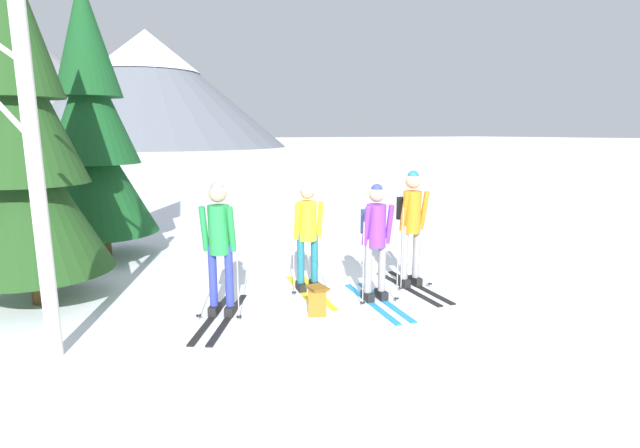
{
  "coord_description": "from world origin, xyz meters",
  "views": [
    {
      "loc": [
        -3.2,
        -6.05,
        2.43
      ],
      "look_at": [
        0.06,
        0.36,
        1.05
      ],
      "focal_mm": 26.91,
      "sensor_mm": 36.0,
      "label": 1
    }
  ],
  "objects_px": {
    "backpack_on_snow_front": "(317,300)",
    "birch_tree_tall": "(34,169)",
    "skier_in_yellow": "(307,231)",
    "pine_tree_near": "(27,147)",
    "skier_in_purple": "(375,236)",
    "pine_tree_mid": "(93,135)",
    "skier_in_orange": "(411,221)",
    "skier_in_green": "(219,243)"
  },
  "relations": [
    {
      "from": "skier_in_green",
      "to": "skier_in_yellow",
      "type": "xyz_separation_m",
      "value": [
        1.48,
        0.42,
        -0.05
      ]
    },
    {
      "from": "skier_in_yellow",
      "to": "pine_tree_near",
      "type": "distance_m",
      "value": 4.06
    },
    {
      "from": "pine_tree_near",
      "to": "birch_tree_tall",
      "type": "distance_m",
      "value": 2.02
    },
    {
      "from": "pine_tree_mid",
      "to": "skier_in_green",
      "type": "bearing_deg",
      "value": -72.91
    },
    {
      "from": "backpack_on_snow_front",
      "to": "birch_tree_tall",
      "type": "bearing_deg",
      "value": 176.7
    },
    {
      "from": "skier_in_purple",
      "to": "skier_in_orange",
      "type": "bearing_deg",
      "value": 19.2
    },
    {
      "from": "skier_in_yellow",
      "to": "skier_in_green",
      "type": "bearing_deg",
      "value": -163.98
    },
    {
      "from": "skier_in_purple",
      "to": "birch_tree_tall",
      "type": "xyz_separation_m",
      "value": [
        -4.13,
        0.1,
        1.1
      ]
    },
    {
      "from": "skier_in_orange",
      "to": "pine_tree_mid",
      "type": "bearing_deg",
      "value": 135.68
    },
    {
      "from": "skier_in_green",
      "to": "backpack_on_snow_front",
      "type": "xyz_separation_m",
      "value": [
        1.18,
        -0.5,
        -0.82
      ]
    },
    {
      "from": "skier_in_yellow",
      "to": "pine_tree_near",
      "type": "relative_size",
      "value": 0.36
    },
    {
      "from": "skier_in_purple",
      "to": "skier_in_orange",
      "type": "relative_size",
      "value": 0.95
    },
    {
      "from": "pine_tree_near",
      "to": "pine_tree_mid",
      "type": "relative_size",
      "value": 0.94
    },
    {
      "from": "skier_in_yellow",
      "to": "skier_in_orange",
      "type": "relative_size",
      "value": 0.94
    },
    {
      "from": "birch_tree_tall",
      "to": "backpack_on_snow_front",
      "type": "bearing_deg",
      "value": -3.3
    },
    {
      "from": "skier_in_yellow",
      "to": "skier_in_purple",
      "type": "distance_m",
      "value": 1.08
    },
    {
      "from": "skier_in_yellow",
      "to": "skier_in_orange",
      "type": "distance_m",
      "value": 1.64
    },
    {
      "from": "pine_tree_near",
      "to": "backpack_on_snow_front",
      "type": "bearing_deg",
      "value": -33.09
    },
    {
      "from": "skier_in_purple",
      "to": "backpack_on_snow_front",
      "type": "relative_size",
      "value": 4.49
    },
    {
      "from": "backpack_on_snow_front",
      "to": "skier_in_purple",
      "type": "bearing_deg",
      "value": 4.72
    },
    {
      "from": "birch_tree_tall",
      "to": "skier_in_purple",
      "type": "bearing_deg",
      "value": -1.4
    },
    {
      "from": "skier_in_orange",
      "to": "pine_tree_near",
      "type": "height_order",
      "value": "pine_tree_near"
    },
    {
      "from": "skier_in_purple",
      "to": "pine_tree_mid",
      "type": "distance_m",
      "value": 5.8
    },
    {
      "from": "backpack_on_snow_front",
      "to": "skier_in_orange",
      "type": "bearing_deg",
      "value": 11.71
    },
    {
      "from": "pine_tree_mid",
      "to": "backpack_on_snow_front",
      "type": "xyz_separation_m",
      "value": [
        2.43,
        -4.55,
        -2.19
      ]
    },
    {
      "from": "birch_tree_tall",
      "to": "skier_in_yellow",
      "type": "bearing_deg",
      "value": 12.13
    },
    {
      "from": "pine_tree_near",
      "to": "pine_tree_mid",
      "type": "bearing_deg",
      "value": 68.72
    },
    {
      "from": "pine_tree_mid",
      "to": "skier_in_yellow",
      "type": "bearing_deg",
      "value": -53.14
    },
    {
      "from": "pine_tree_near",
      "to": "birch_tree_tall",
      "type": "xyz_separation_m",
      "value": [
        0.2,
        -2.0,
        -0.16
      ]
    },
    {
      "from": "birch_tree_tall",
      "to": "skier_in_orange",
      "type": "bearing_deg",
      "value": 2.29
    },
    {
      "from": "birch_tree_tall",
      "to": "skier_in_green",
      "type": "bearing_deg",
      "value": 9.14
    },
    {
      "from": "skier_in_yellow",
      "to": "pine_tree_near",
      "type": "xyz_separation_m",
      "value": [
        -3.64,
        1.26,
        1.28
      ]
    },
    {
      "from": "skier_in_green",
      "to": "pine_tree_near",
      "type": "relative_size",
      "value": 0.37
    },
    {
      "from": "skier_in_purple",
      "to": "birch_tree_tall",
      "type": "bearing_deg",
      "value": 178.6
    },
    {
      "from": "skier_in_green",
      "to": "skier_in_yellow",
      "type": "distance_m",
      "value": 1.54
    },
    {
      "from": "skier_in_orange",
      "to": "pine_tree_mid",
      "type": "distance_m",
      "value": 6.11
    },
    {
      "from": "skier_in_yellow",
      "to": "skier_in_orange",
      "type": "bearing_deg",
      "value": -19.25
    },
    {
      "from": "skier_in_purple",
      "to": "pine_tree_near",
      "type": "distance_m",
      "value": 4.97
    },
    {
      "from": "skier_in_orange",
      "to": "backpack_on_snow_front",
      "type": "bearing_deg",
      "value": -168.29
    },
    {
      "from": "skier_in_green",
      "to": "pine_tree_mid",
      "type": "bearing_deg",
      "value": 107.09
    },
    {
      "from": "skier_in_yellow",
      "to": "skier_in_purple",
      "type": "xyz_separation_m",
      "value": [
        0.68,
        -0.84,
        0.01
      ]
    },
    {
      "from": "skier_in_yellow",
      "to": "birch_tree_tall",
      "type": "relative_size",
      "value": 0.43
    }
  ]
}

